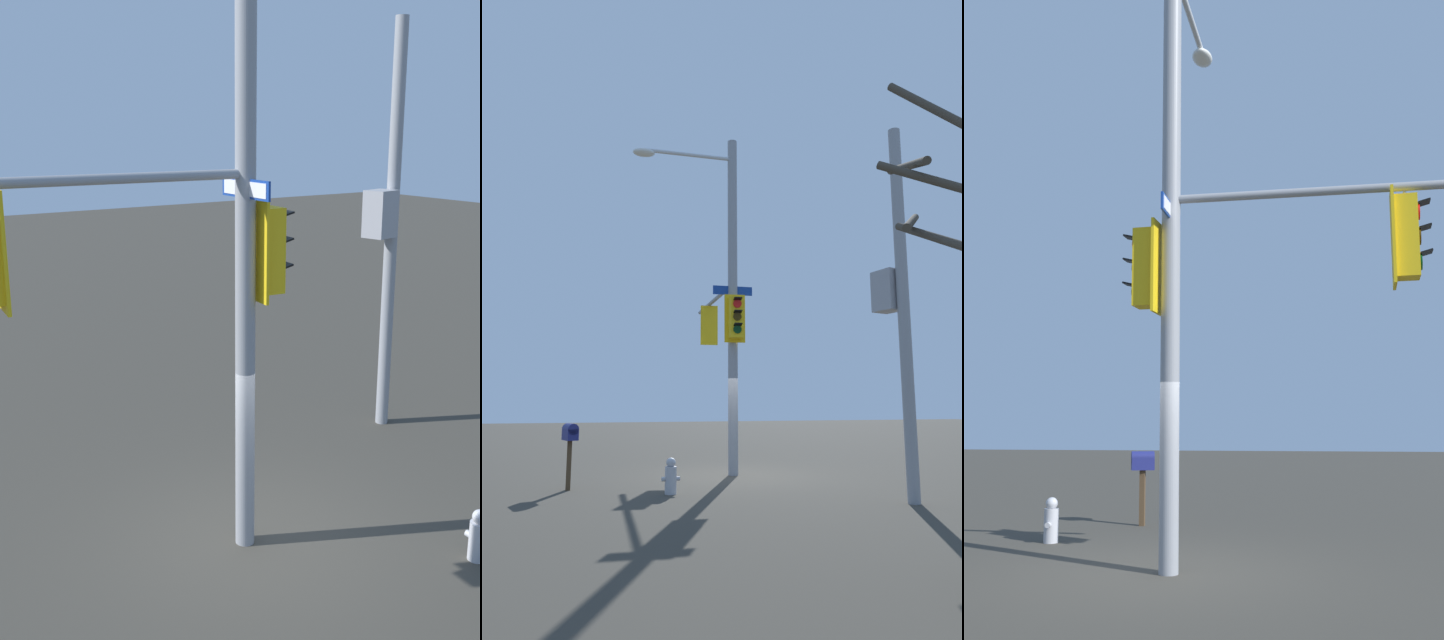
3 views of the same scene
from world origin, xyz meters
The scene contains 4 objects.
ground_plane centered at (0.00, 0.00, 0.00)m, with size 80.00×80.00×0.00m, color #3B3830.
main_signal_pole_assembly centered at (0.05, -0.71, 4.80)m, with size 3.36×5.37×9.27m.
secondary_pole_assembly centered at (-2.12, 4.36, 3.85)m, with size 0.53×0.80×7.46m.
fire_hydrant centered at (2.02, 2.20, 0.34)m, with size 0.38×0.24×0.73m.
Camera 1 is at (7.62, -5.33, 5.67)m, focal length 41.69 mm.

